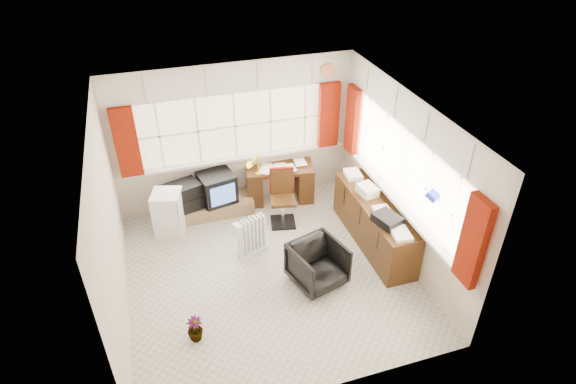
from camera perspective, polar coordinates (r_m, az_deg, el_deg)
name	(u,v)px	position (r m, az deg, el deg)	size (l,w,h in m)	color
ground	(270,273)	(7.13, -2.14, -9.56)	(4.00, 4.00, 0.00)	beige
room_walls	(268,187)	(6.20, -2.43, 0.60)	(4.00, 4.00, 4.00)	beige
window_back	(237,154)	(8.11, -6.02, 4.46)	(3.70, 0.12, 3.60)	beige
window_right	(397,197)	(7.17, 12.82, -0.58)	(0.12, 3.70, 3.60)	beige
curtains	(311,147)	(7.22, 2.71, 5.33)	(3.83, 3.83, 1.15)	maroon
overhead_cabinets	(315,95)	(6.95, 3.17, 11.38)	(3.98, 3.98, 0.48)	silver
desk	(280,181)	(8.42, -1.00, 1.32)	(1.24, 0.76, 0.71)	#4C2912
desk_lamp	(258,158)	(7.92, -3.58, 4.04)	(0.19, 0.17, 0.44)	#FBE80A
task_chair	(282,194)	(7.83, -0.69, -0.27)	(0.47, 0.49, 0.96)	black
office_chair	(318,264)	(6.79, 3.54, -8.57)	(0.68, 0.70, 0.64)	black
radiator	(252,240)	(7.28, -4.30, -5.69)	(0.48, 0.32, 0.67)	white
credenza	(374,222)	(7.53, 10.15, -3.52)	(0.50, 2.00, 0.85)	#4C2912
file_tray	(387,220)	(6.91, 11.68, -3.22)	(0.30, 0.38, 0.13)	black
tv_bench	(211,207)	(8.29, -9.07, -1.81)	(1.40, 0.50, 0.25)	#936C49
crt_tv	(217,188)	(8.09, -8.40, 0.53)	(0.65, 0.61, 0.50)	black
hifi_stack	(182,197)	(8.01, -12.46, -0.62)	(0.73, 0.58, 0.46)	black
mini_fridge	(169,213)	(7.87, -13.96, -2.42)	(0.55, 0.55, 0.75)	white
spray_bottle_a	(239,203)	(8.28, -5.83, -1.26)	(0.13, 0.13, 0.33)	white
spray_bottle_b	(256,247)	(7.45, -3.80, -6.47)	(0.08, 0.08, 0.18)	#81C0BA
flower_vase	(195,329)	(6.29, -10.96, -15.64)	(0.20, 0.20, 0.35)	black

